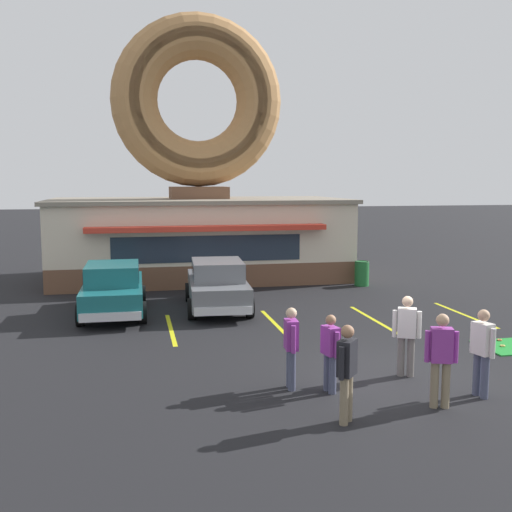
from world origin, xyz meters
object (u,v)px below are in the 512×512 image
(pedestrian_clipboard_woman, at_px, (441,356))
(trash_bin, at_px, (362,273))
(car_teal, at_px, (113,287))
(pedestrian_blue_sweater_man, at_px, (482,349))
(pedestrian_leather_jacket_man, at_px, (407,332))
(pedestrian_hooded_kid, at_px, (291,344))
(car_grey, at_px, (217,283))
(pedestrian_beanie_man, at_px, (347,369))
(pedestrian_crossing_woman, at_px, (330,350))

(pedestrian_clipboard_woman, height_order, trash_bin, pedestrian_clipboard_woman)
(car_teal, bearing_deg, trash_bin, 19.23)
(car_teal, xyz_separation_m, pedestrian_blue_sweater_man, (7.09, -8.70, 0.08))
(pedestrian_leather_jacket_man, bearing_deg, pedestrian_hooded_kid, -174.44)
(pedestrian_clipboard_woman, relative_size, trash_bin, 1.79)
(pedestrian_hooded_kid, distance_m, trash_bin, 12.28)
(car_teal, distance_m, trash_bin, 10.00)
(car_grey, relative_size, pedestrian_blue_sweater_man, 2.73)
(car_teal, height_order, pedestrian_leather_jacket_man, pedestrian_leather_jacket_man)
(pedestrian_blue_sweater_man, bearing_deg, pedestrian_clipboard_woman, -161.48)
(car_teal, relative_size, pedestrian_blue_sweater_man, 2.68)
(pedestrian_blue_sweater_man, relative_size, trash_bin, 1.75)
(trash_bin, bearing_deg, car_teal, -160.77)
(pedestrian_blue_sweater_man, relative_size, pedestrian_leather_jacket_man, 0.99)
(pedestrian_clipboard_woman, bearing_deg, pedestrian_blue_sweater_man, 18.52)
(pedestrian_blue_sweater_man, xyz_separation_m, pedestrian_clipboard_woman, (-1.04, -0.35, 0.03))
(pedestrian_beanie_man, bearing_deg, pedestrian_clipboard_woman, 9.10)
(pedestrian_leather_jacket_man, xyz_separation_m, trash_bin, (3.21, 10.57, -0.46))
(car_grey, xyz_separation_m, pedestrian_beanie_man, (0.88, -9.46, 0.08))
(pedestrian_hooded_kid, bearing_deg, pedestrian_crossing_woman, -25.70)
(pedestrian_crossing_woman, height_order, trash_bin, pedestrian_crossing_woman)
(car_teal, xyz_separation_m, pedestrian_hooded_kid, (3.65, -7.53, 0.04))
(trash_bin, bearing_deg, pedestrian_hooded_kid, -118.16)
(pedestrian_leather_jacket_man, height_order, pedestrian_beanie_man, pedestrian_leather_jacket_man)
(pedestrian_leather_jacket_man, height_order, pedestrian_clipboard_woman, pedestrian_clipboard_woman)
(pedestrian_crossing_woman, distance_m, trash_bin, 12.27)
(car_grey, xyz_separation_m, pedestrian_crossing_woman, (1.09, -7.97, -0.03))
(car_grey, bearing_deg, pedestrian_clipboard_woman, -73.03)
(car_grey, bearing_deg, pedestrian_leather_jacket_man, -68.05)
(pedestrian_hooded_kid, bearing_deg, pedestrian_clipboard_woman, -32.42)
(pedestrian_leather_jacket_man, bearing_deg, car_teal, 130.54)
(car_teal, bearing_deg, car_grey, 1.83)
(pedestrian_hooded_kid, distance_m, pedestrian_clipboard_woman, 2.84)
(pedestrian_beanie_man, relative_size, pedestrian_crossing_woman, 1.11)
(pedestrian_hooded_kid, distance_m, pedestrian_beanie_man, 1.89)
(pedestrian_clipboard_woman, distance_m, trash_bin, 12.81)
(car_grey, bearing_deg, trash_bin, 27.26)
(pedestrian_hooded_kid, bearing_deg, pedestrian_leather_jacket_man, 5.56)
(car_grey, height_order, pedestrian_blue_sweater_man, pedestrian_blue_sweater_man)
(car_grey, distance_m, pedestrian_hooded_kid, 7.64)
(pedestrian_leather_jacket_man, distance_m, trash_bin, 11.05)
(pedestrian_hooded_kid, bearing_deg, pedestrian_beanie_man, -75.19)
(car_teal, xyz_separation_m, car_grey, (3.25, 0.10, 0.00))
(pedestrian_clipboard_woman, distance_m, pedestrian_beanie_man, 1.94)
(pedestrian_blue_sweater_man, height_order, pedestrian_leather_jacket_man, pedestrian_leather_jacket_man)
(car_grey, relative_size, pedestrian_beanie_man, 2.72)
(car_grey, relative_size, pedestrian_clipboard_woman, 2.66)
(car_grey, distance_m, pedestrian_crossing_woman, 8.04)
(pedestrian_beanie_man, bearing_deg, pedestrian_hooded_kid, 104.81)
(pedestrian_blue_sweater_man, distance_m, pedestrian_clipboard_woman, 1.10)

